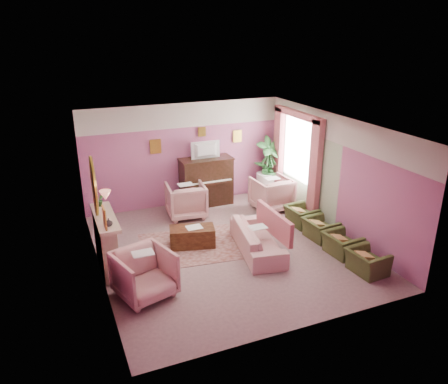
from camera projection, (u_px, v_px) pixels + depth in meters
name	position (u px, v px, depth m)	size (l,w,h in m)	color
floor	(227.00, 249.00, 9.77)	(5.50, 6.00, 0.01)	#806264
ceiling	(228.00, 125.00, 8.78)	(5.50, 6.00, 0.01)	white
wall_back	(185.00, 155.00, 11.87)	(5.50, 0.02, 2.80)	#884E7E
wall_front	(304.00, 253.00, 6.69)	(5.50, 0.02, 2.80)	#884E7E
wall_left	(95.00, 210.00, 8.29)	(0.02, 6.00, 2.80)	#884E7E
wall_right	(335.00, 175.00, 10.26)	(0.02, 6.00, 2.80)	#884E7E
picture_rail_band	(183.00, 115.00, 11.48)	(5.50, 0.01, 0.65)	beige
stripe_panel	(304.00, 172.00, 11.50)	(0.01, 3.00, 2.15)	#9EB290
fireplace_surround	(106.00, 244.00, 8.82)	(0.30, 1.40, 1.10)	tan
fireplace_inset	(112.00, 249.00, 8.91)	(0.18, 0.72, 0.68)	black
fire_ember	(114.00, 257.00, 8.99)	(0.06, 0.54, 0.10)	orange
mantel_shelf	(105.00, 218.00, 8.63)	(0.40, 1.55, 0.07)	tan
hearth	(118.00, 265.00, 9.08)	(0.55, 1.50, 0.02)	tan
mirror_frame	(94.00, 186.00, 8.34)	(0.04, 0.72, 1.20)	gold
mirror_glass	(95.00, 186.00, 8.35)	(0.01, 0.60, 1.06)	silver
sconce_shade	(105.00, 195.00, 7.40)	(0.20, 0.20, 0.16)	#FF9272
piano	(206.00, 182.00, 12.04)	(1.40, 0.60, 1.30)	black
piano_keyshelf	(211.00, 183.00, 11.71)	(1.30, 0.12, 0.06)	black
piano_keys	(211.00, 182.00, 11.70)	(1.20, 0.08, 0.02)	white
piano_top	(206.00, 159.00, 11.80)	(1.45, 0.65, 0.04)	black
television	(206.00, 149.00, 11.66)	(0.80, 0.12, 0.48)	black
print_back_left	(156.00, 147.00, 11.43)	(0.30, 0.03, 0.38)	gold
print_back_right	(237.00, 136.00, 12.26)	(0.26, 0.03, 0.34)	gold
print_back_mid	(202.00, 132.00, 11.80)	(0.22, 0.03, 0.26)	gold
print_left_wall	(104.00, 218.00, 7.15)	(0.03, 0.28, 0.36)	gold
window_blind	(299.00, 147.00, 11.48)	(0.03, 1.40, 1.80)	beige
curtain_left	(315.00, 172.00, 10.80)	(0.16, 0.34, 2.60)	#AD565E
curtain_right	(278.00, 153.00, 12.39)	(0.16, 0.34, 2.60)	#AD565E
pelmet	(298.00, 114.00, 11.15)	(0.16, 2.20, 0.16)	#AD565E
mantel_plant	(101.00, 200.00, 9.05)	(0.16, 0.16, 0.28)	#2D6830
mantel_vase	(109.00, 222.00, 8.16)	(0.16, 0.16, 0.16)	beige
area_rug	(197.00, 245.00, 9.92)	(2.50, 1.80, 0.01)	#875953
coffee_table	(192.00, 237.00, 9.83)	(1.00, 0.50, 0.45)	#422311
table_paper	(194.00, 227.00, 9.77)	(0.35, 0.28, 0.01)	white
sofa	(258.00, 234.00, 9.56)	(0.67, 2.00, 0.81)	#D09795
sofa_throw	(274.00, 223.00, 9.63)	(0.10, 1.51, 0.55)	#AD565E
floral_armchair_left	(186.00, 198.00, 11.30)	(0.95, 0.95, 0.99)	#D09795
floral_armchair_right	(272.00, 192.00, 11.75)	(0.95, 0.95, 0.99)	#D09795
floral_armchair_front	(144.00, 272.00, 7.90)	(0.95, 0.95, 0.99)	#D09795
olive_chair_a	(367.00, 258.00, 8.72)	(0.53, 0.75, 0.65)	#3B4620
olive_chair_b	(342.00, 241.00, 9.42)	(0.53, 0.75, 0.65)	#3B4620
olive_chair_c	(320.00, 226.00, 10.13)	(0.53, 0.75, 0.65)	#3B4620
olive_chair_d	(301.00, 213.00, 10.84)	(0.53, 0.75, 0.65)	#3B4620
side_table	(265.00, 184.00, 12.73)	(0.52, 0.52, 0.70)	white
side_plant_big	(266.00, 167.00, 12.55)	(0.30, 0.30, 0.34)	#2D6830
side_plant_small	(271.00, 169.00, 12.52)	(0.16, 0.16, 0.28)	#2D6830
palm_pot	(268.00, 190.00, 12.78)	(0.34, 0.34, 0.34)	#A3704D
palm_plant	(269.00, 161.00, 12.47)	(0.76, 0.76, 1.44)	#2D6830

